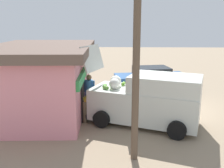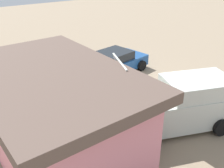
{
  "view_description": "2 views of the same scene",
  "coord_description": "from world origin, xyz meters",
  "px_view_note": "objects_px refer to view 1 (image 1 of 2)",
  "views": [
    {
      "loc": [
        -11.74,
        1.92,
        3.88
      ],
      "look_at": [
        -0.18,
        2.33,
        1.08
      ],
      "focal_mm": 40.53,
      "sensor_mm": 36.0,
      "label": 1
    },
    {
      "loc": [
        -8.11,
        7.97,
        6.11
      ],
      "look_at": [
        0.61,
        2.03,
        0.97
      ],
      "focal_mm": 42.17,
      "sensor_mm": 36.0,
      "label": 2
    }
  ],
  "objects_px": {
    "parked_sedan": "(151,78)",
    "unloaded_banana_pile": "(73,108)",
    "delivery_van": "(148,100)",
    "paint_bucket": "(102,92)",
    "storefront_bar": "(42,78)",
    "customer_bending": "(91,101)",
    "vendor_standing": "(89,91)"
  },
  "relations": [
    {
      "from": "storefront_bar",
      "to": "vendor_standing",
      "type": "distance_m",
      "value": 2.18
    },
    {
      "from": "vendor_standing",
      "to": "unloaded_banana_pile",
      "type": "bearing_deg",
      "value": 97.89
    },
    {
      "from": "vendor_standing",
      "to": "customer_bending",
      "type": "distance_m",
      "value": 1.06
    },
    {
      "from": "delivery_van",
      "to": "customer_bending",
      "type": "height_order",
      "value": "delivery_van"
    },
    {
      "from": "unloaded_banana_pile",
      "to": "paint_bucket",
      "type": "xyz_separation_m",
      "value": [
        2.91,
        -1.04,
        -0.03
      ]
    },
    {
      "from": "customer_bending",
      "to": "unloaded_banana_pile",
      "type": "xyz_separation_m",
      "value": [
        0.94,
        0.92,
        -0.64
      ]
    },
    {
      "from": "customer_bending",
      "to": "paint_bucket",
      "type": "bearing_deg",
      "value": -1.86
    },
    {
      "from": "vendor_standing",
      "to": "customer_bending",
      "type": "bearing_deg",
      "value": -168.46
    },
    {
      "from": "storefront_bar",
      "to": "paint_bucket",
      "type": "xyz_separation_m",
      "value": [
        2.59,
        -2.44,
        -1.33
      ]
    },
    {
      "from": "vendor_standing",
      "to": "parked_sedan",
      "type": "bearing_deg",
      "value": -34.89
    },
    {
      "from": "parked_sedan",
      "to": "vendor_standing",
      "type": "height_order",
      "value": "vendor_standing"
    },
    {
      "from": "delivery_van",
      "to": "paint_bucket",
      "type": "relative_size",
      "value": 12.18
    },
    {
      "from": "vendor_standing",
      "to": "paint_bucket",
      "type": "xyz_separation_m",
      "value": [
        2.81,
        -0.34,
        -0.81
      ]
    },
    {
      "from": "delivery_van",
      "to": "unloaded_banana_pile",
      "type": "height_order",
      "value": "delivery_van"
    },
    {
      "from": "customer_bending",
      "to": "paint_bucket",
      "type": "xyz_separation_m",
      "value": [
        3.85,
        -0.12,
        -0.68
      ]
    },
    {
      "from": "parked_sedan",
      "to": "unloaded_banana_pile",
      "type": "distance_m",
      "value": 6.18
    },
    {
      "from": "delivery_van",
      "to": "customer_bending",
      "type": "bearing_deg",
      "value": 85.45
    },
    {
      "from": "customer_bending",
      "to": "paint_bucket",
      "type": "distance_m",
      "value": 3.91
    },
    {
      "from": "vendor_standing",
      "to": "unloaded_banana_pile",
      "type": "height_order",
      "value": "vendor_standing"
    },
    {
      "from": "delivery_van",
      "to": "parked_sedan",
      "type": "height_order",
      "value": "delivery_van"
    },
    {
      "from": "storefront_bar",
      "to": "delivery_van",
      "type": "xyz_separation_m",
      "value": [
        -1.43,
        -4.53,
        -0.53
      ]
    },
    {
      "from": "delivery_van",
      "to": "storefront_bar",
      "type": "bearing_deg",
      "value": 72.47
    },
    {
      "from": "parked_sedan",
      "to": "paint_bucket",
      "type": "distance_m",
      "value": 3.45
    },
    {
      "from": "parked_sedan",
      "to": "paint_bucket",
      "type": "relative_size",
      "value": 11.88
    },
    {
      "from": "storefront_bar",
      "to": "delivery_van",
      "type": "height_order",
      "value": "delivery_van"
    },
    {
      "from": "parked_sedan",
      "to": "customer_bending",
      "type": "bearing_deg",
      "value": 151.95
    },
    {
      "from": "parked_sedan",
      "to": "customer_bending",
      "type": "height_order",
      "value": "customer_bending"
    },
    {
      "from": "storefront_bar",
      "to": "unloaded_banana_pile",
      "type": "xyz_separation_m",
      "value": [
        -0.32,
        -1.4,
        -1.3
      ]
    },
    {
      "from": "delivery_van",
      "to": "vendor_standing",
      "type": "xyz_separation_m",
      "value": [
        1.21,
        2.42,
        0.01
      ]
    },
    {
      "from": "paint_bucket",
      "to": "unloaded_banana_pile",
      "type": "bearing_deg",
      "value": 160.32
    },
    {
      "from": "delivery_van",
      "to": "paint_bucket",
      "type": "xyz_separation_m",
      "value": [
        4.02,
        2.09,
        -0.8
      ]
    },
    {
      "from": "paint_bucket",
      "to": "delivery_van",
      "type": "bearing_deg",
      "value": -152.58
    }
  ]
}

